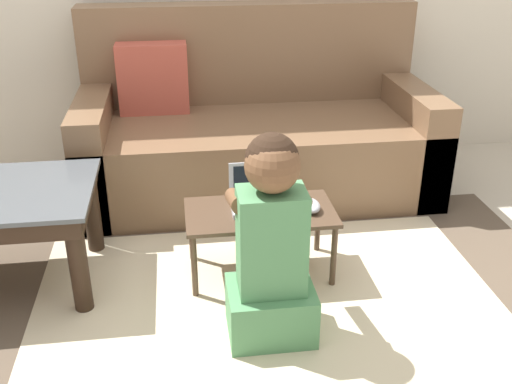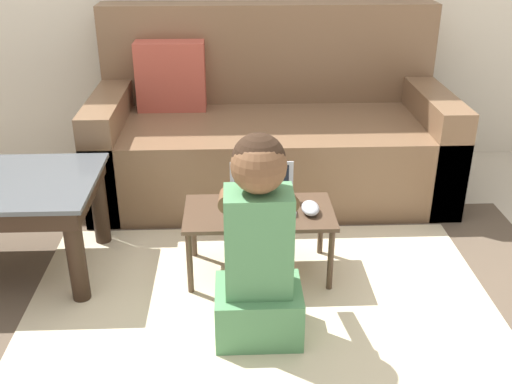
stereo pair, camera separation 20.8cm
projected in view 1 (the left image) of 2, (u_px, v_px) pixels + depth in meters
The scene contains 7 objects.
ground_plane at pixel (263, 305), 2.31m from camera, with size 16.00×16.00×0.00m, color beige.
area_rug at pixel (267, 300), 2.33m from camera, with size 2.48×1.59×0.01m.
couch at pixel (254, 131), 3.19m from camera, with size 1.80×0.86×0.93m.
laptop_desk at pixel (260, 218), 2.40m from camera, with size 0.60×0.32×0.29m.
laptop at pixel (263, 199), 2.41m from camera, with size 0.26×0.16×0.17m.
computer_mouse at pixel (311, 206), 2.38m from camera, with size 0.07×0.11×0.04m.
person_seated at pixel (271, 246), 2.00m from camera, with size 0.30×0.38×0.76m.
Camera 1 is at (-0.29, -1.87, 1.39)m, focal length 42.00 mm.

